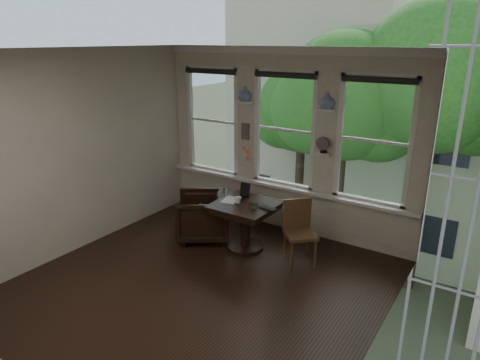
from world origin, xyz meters
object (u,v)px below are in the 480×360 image
Objects in this scene: table at (245,226)px; side_chair_right at (300,234)px; laptop at (265,209)px; mug at (238,200)px; armchair_left at (203,216)px.

side_chair_right is at bearing 3.77° from table.
table is at bearing -170.18° from laptop.
mug is at bearing -158.77° from table.
laptop is 0.48m from mug.
side_chair_right is 3.17× the size of laptop.
table is 3.10× the size of laptop.
laptop reaches higher than armchair_left.
armchair_left is (-0.78, -0.06, 0.00)m from table.
armchair_left is 0.80m from mug.
laptop is 2.87× the size of mug.
table is 0.79m from armchair_left.
armchair_left is at bearing -175.74° from table.
side_chair_right is at bearing 59.33° from armchair_left.
armchair_left is 1.22m from laptop.
mug is (0.68, 0.02, 0.42)m from armchair_left.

